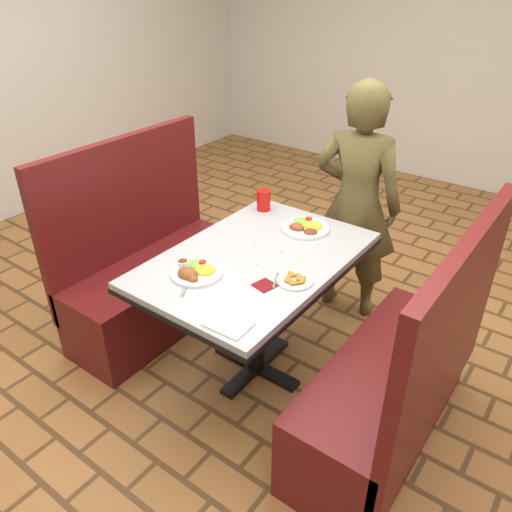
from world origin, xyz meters
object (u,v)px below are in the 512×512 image
at_px(dining_table, 256,272).
at_px(far_dinner_plate, 306,225).
at_px(booth_bench_left, 154,276).
at_px(plantain_plate, 295,280).
at_px(near_dinner_plate, 195,270).
at_px(booth_bench_right, 395,387).
at_px(red_tumbler, 264,200).
at_px(diner_person, 356,204).

bearing_deg(dining_table, far_dinner_plate, 83.42).
bearing_deg(booth_bench_left, plantain_plate, -4.32).
distance_m(near_dinner_plate, far_dinner_plate, 0.73).
distance_m(booth_bench_left, near_dinner_plate, 0.86).
distance_m(booth_bench_left, booth_bench_right, 1.60).
xyz_separation_m(plantain_plate, red_tumbler, (-0.57, 0.55, 0.05)).
distance_m(diner_person, red_tumbler, 0.58).
bearing_deg(near_dinner_plate, booth_bench_left, 155.39).
bearing_deg(near_dinner_plate, dining_table, 67.48).
height_order(booth_bench_left, diner_person, diner_person).
relative_size(dining_table, plantain_plate, 7.19).
bearing_deg(red_tumbler, booth_bench_left, -137.27).
height_order(far_dinner_plate, red_tumbler, red_tumbler).
distance_m(dining_table, near_dinner_plate, 0.35).
height_order(diner_person, far_dinner_plate, diner_person).
relative_size(booth_bench_left, plantain_plate, 7.12).
distance_m(near_dinner_plate, red_tumbler, 0.79).
bearing_deg(dining_table, booth_bench_right, 0.00).
xyz_separation_m(diner_person, far_dinner_plate, (-0.07, -0.47, 0.03)).
relative_size(booth_bench_right, near_dinner_plate, 4.90).
height_order(booth_bench_right, plantain_plate, booth_bench_right).
distance_m(far_dinner_plate, red_tumbler, 0.35).
bearing_deg(booth_bench_left, diner_person, 43.71).
height_order(dining_table, red_tumbler, red_tumbler).
distance_m(booth_bench_right, red_tumbler, 1.28).
bearing_deg(far_dinner_plate, diner_person, 81.54).
bearing_deg(red_tumbler, plantain_plate, -43.80).
bearing_deg(dining_table, diner_person, 82.40).
height_order(plantain_plate, red_tumbler, red_tumbler).
bearing_deg(red_tumbler, diner_person, 44.88).
distance_m(diner_person, far_dinner_plate, 0.48).
relative_size(near_dinner_plate, plantain_plate, 1.45).
distance_m(dining_table, plantain_plate, 0.31).
xyz_separation_m(dining_table, far_dinner_plate, (0.05, 0.40, 0.12)).
distance_m(dining_table, booth_bench_right, 0.86).
relative_size(dining_table, diner_person, 0.81).
height_order(near_dinner_plate, red_tumbler, red_tumbler).
relative_size(far_dinner_plate, plantain_plate, 1.56).
bearing_deg(booth_bench_left, red_tumbler, 42.73).
height_order(booth_bench_right, near_dinner_plate, booth_bench_right).
xyz_separation_m(near_dinner_plate, red_tumbler, (-0.16, 0.78, 0.03)).
bearing_deg(red_tumbler, far_dinner_plate, -11.51).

